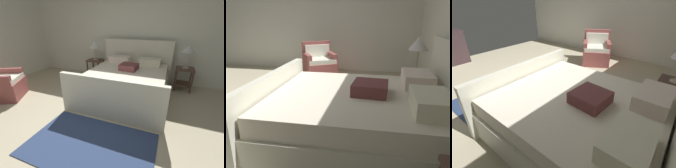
{
  "view_description": "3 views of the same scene",
  "coord_description": "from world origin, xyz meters",
  "views": [
    {
      "loc": [
        1.41,
        -1.48,
        1.68
      ],
      "look_at": [
        0.37,
        1.06,
        0.54
      ],
      "focal_mm": 23.62,
      "sensor_mm": 36.0,
      "label": 1
    },
    {
      "loc": [
        2.92,
        1.96,
        1.5
      ],
      "look_at": [
        0.4,
        1.47,
        0.69
      ],
      "focal_mm": 34.56,
      "sensor_mm": 36.0,
      "label": 2
    },
    {
      "loc": [
        1.93,
        2.65,
        1.75
      ],
      "look_at": [
        0.43,
        1.43,
        0.7
      ],
      "focal_mm": 26.08,
      "sensor_mm": 36.0,
      "label": 3
    }
  ],
  "objects": [
    {
      "name": "bed",
      "position": [
        0.47,
        1.77,
        0.35
      ],
      "size": [
        1.99,
        2.29,
        1.23
      ],
      "color": "beige",
      "rests_on": "ground"
    },
    {
      "name": "armchair",
      "position": [
        -2.19,
        0.49,
        0.35
      ],
      "size": [
        1.0,
        0.99,
        0.9
      ],
      "color": "#914845",
      "rests_on": "ground"
    },
    {
      "name": "ground_plane",
      "position": [
        0.0,
        0.0,
        -0.01
      ],
      "size": [
        6.35,
        6.0,
        0.02
      ],
      "primitive_type": "cube",
      "color": "#B7AC8D"
    },
    {
      "name": "nightstand_left",
      "position": [
        -0.83,
        2.58,
        0.4
      ],
      "size": [
        0.44,
        0.44,
        0.6
      ],
      "color": "#4B332A",
      "rests_on": "ground"
    },
    {
      "name": "area_rug",
      "position": [
        0.47,
        -0.04,
        0.01
      ],
      "size": [
        1.88,
        1.18,
        0.01
      ],
      "primitive_type": "cube",
      "rotation": [
        0.0,
        0.0,
        0.01
      ],
      "color": "navy",
      "rests_on": "ground"
    },
    {
      "name": "wall_side_left",
      "position": [
        -3.23,
        0.0,
        1.3
      ],
      "size": [
        0.12,
        6.12,
        2.6
      ],
      "primitive_type": "cube",
      "color": "silver",
      "rests_on": "ground"
    }
  ]
}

